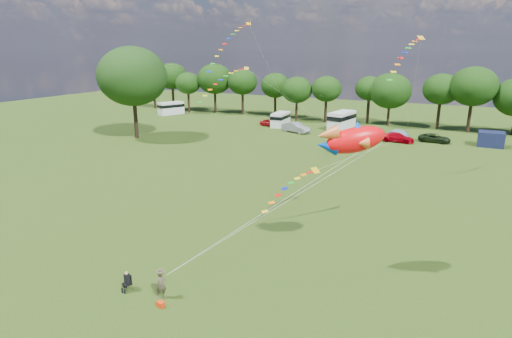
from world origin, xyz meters
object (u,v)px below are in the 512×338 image
at_px(big_tree, 132,76).
at_px(tent_greyblue, 397,138).
at_px(camp_chair, 127,279).
at_px(campervan_b, 280,119).
at_px(kite_flyer, 161,285).
at_px(tent_orange, 340,137).
at_px(campervan_c, 342,120).
at_px(car_a, 270,123).
at_px(car_b, 296,128).
at_px(fish_kite, 350,140).
at_px(campervan_a, 171,108).
at_px(car_d, 435,138).
at_px(car_c, 398,138).

relative_size(big_tree, tent_greyblue, 3.31).
distance_m(big_tree, camp_chair, 44.09).
bearing_deg(campervan_b, kite_flyer, -167.39).
distance_m(big_tree, tent_orange, 31.86).
bearing_deg(camp_chair, campervan_c, 113.49).
height_order(big_tree, car_a, big_tree).
xyz_separation_m(car_a, tent_orange, (13.44, -3.74, -0.59)).
height_order(car_a, tent_greyblue, tent_greyblue).
bearing_deg(car_a, camp_chair, -152.61).
distance_m(car_a, car_b, 6.88).
xyz_separation_m(campervan_c, kite_flyer, (5.04, -52.99, -0.79)).
xyz_separation_m(campervan_c, fish_kite, (12.86, -45.47, 6.46)).
relative_size(campervan_a, campervan_b, 1.12).
height_order(car_d, campervan_c, campervan_c).
bearing_deg(camp_chair, car_b, 120.72).
distance_m(big_tree, car_c, 39.10).
relative_size(car_d, campervan_a, 0.80).
height_order(car_b, car_d, car_b).
bearing_deg(car_b, tent_greyblue, -63.86).
bearing_deg(car_c, big_tree, 115.36).
xyz_separation_m(campervan_b, tent_orange, (11.82, -4.61, -1.24)).
relative_size(big_tree, fish_kite, 3.25).
height_order(car_c, fish_kite, fish_kite).
distance_m(tent_orange, kite_flyer, 46.59).
bearing_deg(car_c, tent_greyblue, 11.19).
relative_size(big_tree, camp_chair, 11.34).
xyz_separation_m(campervan_c, tent_greyblue, (9.58, -3.75, -1.55)).
relative_size(campervan_b, campervan_c, 0.78).
bearing_deg(camp_chair, fish_kite, 58.26).
bearing_deg(car_c, car_a, 84.29).
bearing_deg(tent_greyblue, kite_flyer, -95.27).
relative_size(tent_orange, camp_chair, 2.64).
bearing_deg(tent_greyblue, car_b, -171.53).
height_order(camp_chair, fish_kite, fish_kite).
bearing_deg(campervan_b, tent_orange, -115.29).
xyz_separation_m(car_b, car_d, (20.40, 1.97, -0.19)).
bearing_deg(big_tree, car_d, 22.31).
xyz_separation_m(tent_greyblue, kite_flyer, (-4.54, -49.24, 0.75)).
distance_m(car_a, tent_greyblue, 21.41).
distance_m(big_tree, car_b, 25.88).
distance_m(car_b, kite_flyer, 48.18).
relative_size(car_b, tent_orange, 1.44).
relative_size(car_c, tent_greyblue, 1.11).
xyz_separation_m(car_a, tent_greyblue, (21.38, -0.96, -0.59)).
xyz_separation_m(car_a, campervan_a, (-23.59, 3.43, 0.73)).
height_order(car_c, kite_flyer, kite_flyer).
height_order(campervan_c, kite_flyer, campervan_c).
xyz_separation_m(big_tree, campervan_c, (25.51, 20.55, -7.45)).
bearing_deg(car_d, camp_chair, 172.08).
height_order(big_tree, fish_kite, big_tree).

